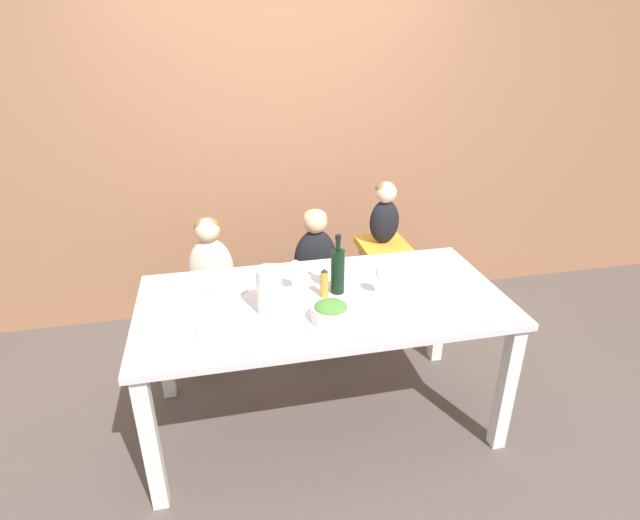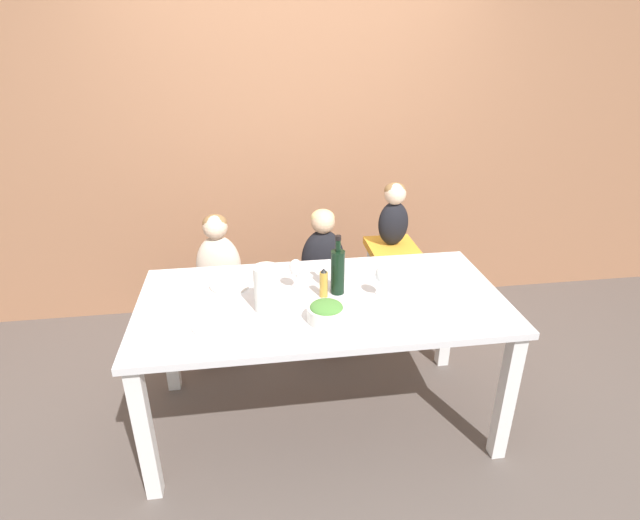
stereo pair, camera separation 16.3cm
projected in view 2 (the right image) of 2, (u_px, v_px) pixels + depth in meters
name	position (u px, v px, depth m)	size (l,w,h in m)	color
ground_plane	(322.00, 417.00, 2.82)	(14.00, 14.00, 0.00)	#564C47
wall_back	(294.00, 130.00, 3.47)	(10.00, 0.06, 2.70)	#9E6B4C
dining_table	(322.00, 314.00, 2.54)	(1.82, 0.90, 0.77)	silver
chair_far_left	(223.00, 306.00, 3.23)	(0.36, 0.38, 0.44)	silver
chair_far_center	(323.00, 298.00, 3.31)	(0.36, 0.38, 0.44)	silver
chair_right_highchair	(390.00, 269.00, 3.29)	(0.31, 0.32, 0.73)	silver
person_child_left	(218.00, 257.00, 3.08)	(0.28, 0.16, 0.55)	beige
person_child_center	(323.00, 251.00, 3.17)	(0.28, 0.16, 0.55)	black
person_baby_right	(394.00, 212.00, 3.12)	(0.19, 0.14, 0.41)	black
wine_bottle	(338.00, 270.00, 2.50)	(0.07, 0.07, 0.31)	black
paper_towel_roll	(267.00, 289.00, 2.35)	(0.12, 0.12, 0.23)	white
wine_glass_near	(382.00, 275.00, 2.45)	(0.07, 0.07, 0.17)	white
wine_glass_far	(296.00, 268.00, 2.53)	(0.07, 0.07, 0.17)	white
salad_bowl_large	(326.00, 312.00, 2.29)	(0.18, 0.18, 0.09)	silver
dinner_plate_front_left	(215.00, 325.00, 2.26)	(0.21, 0.21, 0.01)	silver
dinner_plate_back_left	(230.00, 285.00, 2.62)	(0.21, 0.21, 0.01)	silver
condiment_bottle_hot_sauce	(324.00, 283.00, 2.48)	(0.04, 0.04, 0.16)	#BC8E33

